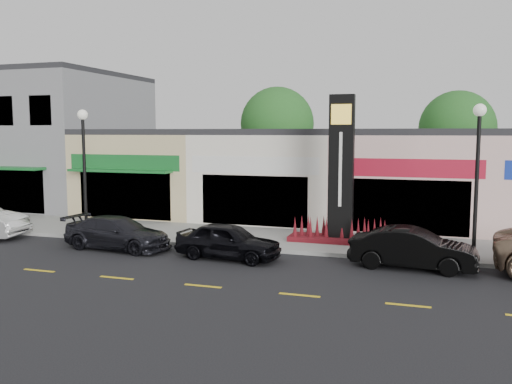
% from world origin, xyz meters
% --- Properties ---
extents(ground, '(120.00, 120.00, 0.00)m').
position_xyz_m(ground, '(0.00, 0.00, 0.00)').
color(ground, black).
rests_on(ground, ground).
extents(sidewalk, '(52.00, 4.30, 0.15)m').
position_xyz_m(sidewalk, '(0.00, 4.35, 0.07)').
color(sidewalk, gray).
rests_on(sidewalk, ground).
extents(curb, '(52.00, 0.20, 0.15)m').
position_xyz_m(curb, '(0.00, 2.10, 0.07)').
color(curb, gray).
rests_on(curb, ground).
extents(building_grey_2story, '(12.00, 10.95, 8.30)m').
position_xyz_m(building_grey_2story, '(-18.00, 11.48, 4.14)').
color(building_grey_2story, slate).
rests_on(building_grey_2story, ground).
extents(shop_beige, '(7.00, 10.85, 4.80)m').
position_xyz_m(shop_beige, '(-8.50, 11.46, 2.40)').
color(shop_beige, '#CCBE82').
rests_on(shop_beige, ground).
extents(shop_cream, '(7.00, 10.01, 4.80)m').
position_xyz_m(shop_cream, '(-1.50, 11.47, 2.40)').
color(shop_cream, beige).
rests_on(shop_cream, ground).
extents(shop_pink_w, '(7.00, 10.01, 4.80)m').
position_xyz_m(shop_pink_w, '(5.50, 11.47, 2.40)').
color(shop_pink_w, '#D4A3A1').
rests_on(shop_pink_w, ground).
extents(tree_rear_west, '(5.20, 5.20, 7.83)m').
position_xyz_m(tree_rear_west, '(-4.00, 19.50, 5.22)').
color(tree_rear_west, '#382619').
rests_on(tree_rear_west, ground).
extents(tree_rear_mid, '(4.80, 4.80, 7.29)m').
position_xyz_m(tree_rear_mid, '(8.00, 19.50, 4.88)').
color(tree_rear_mid, '#382619').
rests_on(tree_rear_mid, ground).
extents(lamp_west_near, '(0.44, 0.44, 5.47)m').
position_xyz_m(lamp_west_near, '(-8.00, 2.50, 3.48)').
color(lamp_west_near, black).
rests_on(lamp_west_near, sidewalk).
extents(lamp_east_near, '(0.44, 0.44, 5.47)m').
position_xyz_m(lamp_east_near, '(8.00, 2.50, 3.48)').
color(lamp_east_near, black).
rests_on(lamp_east_near, sidewalk).
extents(pylon_sign, '(4.20, 1.30, 6.00)m').
position_xyz_m(pylon_sign, '(3.00, 4.20, 2.27)').
color(pylon_sign, '#590F1B').
rests_on(pylon_sign, sidewalk).
extents(car_dark_sedan, '(2.18, 4.59, 1.29)m').
position_xyz_m(car_dark_sedan, '(-5.34, 0.80, 0.65)').
color(car_dark_sedan, black).
rests_on(car_dark_sedan, ground).
extents(car_black_sedan, '(1.96, 4.06, 1.34)m').
position_xyz_m(car_black_sedan, '(-0.54, 0.57, 0.67)').
color(car_black_sedan, black).
rests_on(car_black_sedan, ground).
extents(car_black_conv, '(1.82, 4.33, 1.39)m').
position_xyz_m(car_black_conv, '(5.98, 1.16, 0.70)').
color(car_black_conv, black).
rests_on(car_black_conv, ground).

